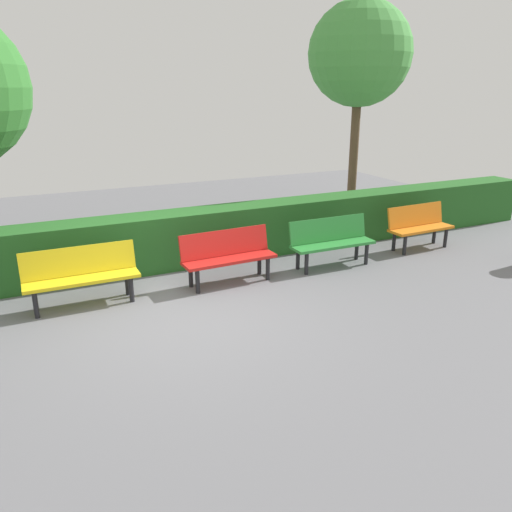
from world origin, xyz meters
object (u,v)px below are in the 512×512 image
bench_orange (419,225)px  bench_yellow (81,273)px  bench_green (331,240)px  bench_red (228,254)px  tree_near (360,55)px

bench_orange → bench_yellow: size_ratio=0.86×
bench_green → bench_red: 1.98m
bench_orange → bench_green: size_ratio=0.89×
bench_yellow → bench_orange: bearing=-179.8°
bench_green → bench_red: same height
bench_red → tree_near: 6.21m
bench_yellow → tree_near: 7.98m
bench_green → bench_yellow: (4.27, -0.13, 0.00)m
bench_orange → bench_yellow: same height
bench_yellow → tree_near: size_ratio=0.33×
bench_orange → tree_near: 4.29m
bench_orange → bench_green: bearing=1.6°
bench_orange → bench_green: 2.16m
bench_orange → bench_red: (4.14, 0.09, 0.00)m
bench_orange → bench_green: same height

